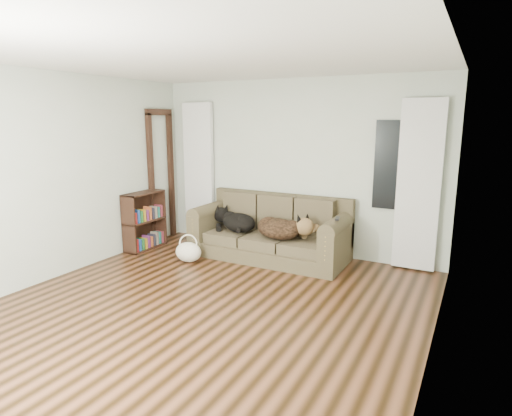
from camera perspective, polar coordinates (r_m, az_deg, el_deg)
The scene contains 15 objects.
floor at distance 4.73m, azimuth -7.39°, elevation -13.50°, with size 5.00×5.00×0.00m, color black.
ceiling at distance 4.32m, azimuth -8.35°, elevation 19.50°, with size 5.00×5.00×0.00m, color white.
wall_back at distance 6.51m, azimuth 5.11°, elevation 5.47°, with size 4.50×0.04×2.60m, color beige.
wall_left at distance 5.93m, azimuth -25.86°, elevation 3.71°, with size 0.04×5.00×2.60m, color beige.
wall_right at distance 3.55m, azimuth 23.18°, elevation -0.74°, with size 0.04×5.00×2.60m, color beige.
curtain_left at distance 7.29m, azimuth -7.62°, elevation 4.89°, with size 0.55×0.08×2.25m, color silver.
curtain_right at distance 5.99m, azimuth 20.85°, elevation 2.75°, with size 0.55×0.08×2.25m, color silver.
window_pane at distance 6.06m, azimuth 17.80°, elevation 5.44°, with size 0.50×0.03×1.20m, color black.
door_casing at distance 7.32m, azimuth -12.49°, elevation 3.96°, with size 0.07×0.60×2.10m, color black.
sofa at distance 6.26m, azimuth 1.71°, elevation -2.66°, with size 2.27×0.98×0.93m, color #46442C.
dog_black_lab at distance 6.49m, azimuth -2.61°, elevation -1.88°, with size 0.65×0.45×0.28m, color black.
dog_shepherd at distance 6.05m, azimuth 3.44°, elevation -2.80°, with size 0.71×0.50×0.31m, color black.
tv_remote at distance 5.72m, azimuth 10.80°, elevation -1.37°, with size 0.06×0.20×0.02m, color black.
tote_bag at distance 6.22m, azimuth -9.00°, elevation -5.67°, with size 0.39×0.30×0.29m, color beige.
bookshelf at distance 6.92m, azimuth -14.66°, elevation -1.23°, with size 0.27×0.72×0.90m, color black.
Camera 1 is at (2.50, -3.47, 2.01)m, focal length 30.00 mm.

